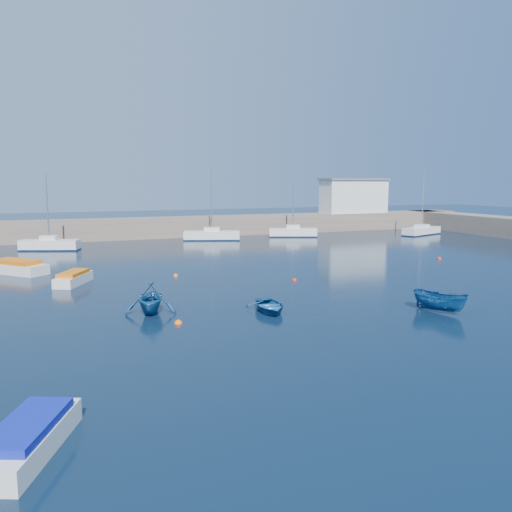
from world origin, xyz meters
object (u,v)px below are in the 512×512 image
object	(u,v)px
sailboat_7	(293,232)
dinghy_center	(269,306)
motorboat_2	(16,267)
dinghy_right	(440,302)
sailboat_8	(422,231)
sailboat_5	(50,244)
motorboat_3	(29,438)
motorboat_1	(73,278)
sailboat_6	(212,235)
dinghy_left	(151,298)
harbor_office	(353,197)

from	to	relation	value
sailboat_7	dinghy_center	size ratio (longest dim) A/B	2.68
motorboat_2	dinghy_right	bearing A→B (deg)	-86.80
sailboat_8	dinghy_center	size ratio (longest dim) A/B	2.84
sailboat_5	sailboat_7	world-z (taller)	sailboat_7
motorboat_2	motorboat_3	distance (m)	30.24
sailboat_7	dinghy_right	bearing A→B (deg)	-172.76
motorboat_1	motorboat_3	distance (m)	23.95
sailboat_7	dinghy_right	distance (m)	39.91
sailboat_6	motorboat_3	size ratio (longest dim) A/B	2.17
sailboat_5	sailboat_7	bearing A→B (deg)	-65.17
dinghy_right	sailboat_7	bearing A→B (deg)	53.26
sailboat_5	dinghy_left	size ratio (longest dim) A/B	2.48
sailboat_5	motorboat_3	xyz separation A→B (m)	(0.21, -44.08, -0.20)
harbor_office	motorboat_2	bearing A→B (deg)	-153.70
sailboat_6	motorboat_1	size ratio (longest dim) A/B	2.30
sailboat_6	dinghy_right	bearing A→B (deg)	-158.23
motorboat_3	dinghy_right	bearing A→B (deg)	43.35
motorboat_1	dinghy_center	distance (m)	16.10
dinghy_center	sailboat_5	bearing A→B (deg)	117.28
sailboat_5	motorboat_2	xyz separation A→B (m)	(-2.27, -13.94, -0.12)
motorboat_3	sailboat_6	bearing A→B (deg)	90.90
harbor_office	dinghy_center	distance (m)	52.33
sailboat_5	dinghy_right	bearing A→B (deg)	-129.65
dinghy_center	harbor_office	bearing A→B (deg)	59.39
harbor_office	dinghy_right	distance (m)	50.61
harbor_office	dinghy_center	xyz separation A→B (m)	(-31.61, -41.43, -4.77)
harbor_office	motorboat_1	distance (m)	51.18
sailboat_6	dinghy_left	size ratio (longest dim) A/B	2.79
sailboat_7	sailboat_8	distance (m)	18.44
motorboat_2	dinghy_left	world-z (taller)	dinghy_left
sailboat_6	sailboat_7	distance (m)	11.35
motorboat_3	sailboat_8	bearing A→B (deg)	64.19
harbor_office	sailboat_6	bearing A→B (deg)	-166.27
sailboat_7	sailboat_6	bearing A→B (deg)	109.52
harbor_office	sailboat_5	bearing A→B (deg)	-168.59
harbor_office	motorboat_1	size ratio (longest dim) A/B	2.47
motorboat_2	motorboat_3	bearing A→B (deg)	-128.63
sailboat_6	sailboat_8	distance (m)	29.62
dinghy_left	sailboat_8	bearing A→B (deg)	48.84
dinghy_left	dinghy_right	bearing A→B (deg)	-5.81
sailboat_7	sailboat_8	xyz separation A→B (m)	(17.93, -4.33, -0.06)
dinghy_right	dinghy_center	bearing A→B (deg)	134.68
motorboat_2	dinghy_left	distance (m)	18.36
dinghy_center	sailboat_8	bearing A→B (deg)	47.19
sailboat_7	motorboat_3	bearing A→B (deg)	167.65
sailboat_8	dinghy_right	distance (m)	43.90
motorboat_2	dinghy_left	bearing A→B (deg)	-107.13
sailboat_5	dinghy_left	xyz separation A→B (m)	(5.83, -30.41, 0.24)
sailboat_5	motorboat_1	bearing A→B (deg)	-154.57
sailboat_8	motorboat_3	size ratio (longest dim) A/B	2.12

